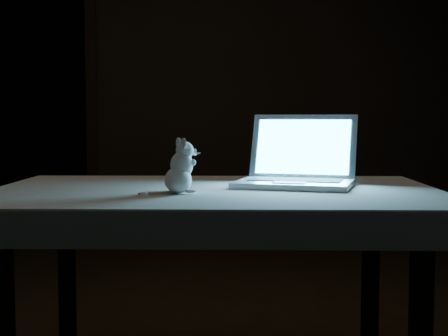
{
  "coord_description": "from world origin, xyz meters",
  "views": [
    {
      "loc": [
        -0.31,
        -2.61,
        0.98
      ],
      "look_at": [
        -0.01,
        -0.51,
        0.82
      ],
      "focal_mm": 52.0,
      "sensor_mm": 36.0,
      "label": 1
    }
  ],
  "objects": [
    {
      "name": "plush_mouse",
      "position": [
        -0.16,
        -0.61,
        0.83
      ],
      "size": [
        0.14,
        0.14,
        0.17
      ],
      "primitive_type": null,
      "rotation": [
        0.0,
        0.0,
        -0.15
      ],
      "color": "white",
      "rests_on": "tablecloth"
    },
    {
      "name": "doorway",
      "position": [
        -1.1,
        2.5,
        1.06
      ],
      "size": [
        1.06,
        0.36,
        2.13
      ],
      "primitive_type": null,
      "color": "black",
      "rests_on": "back_wall"
    },
    {
      "name": "back_wall",
      "position": [
        0.0,
        2.5,
        1.3
      ],
      "size": [
        4.5,
        0.04,
        2.6
      ],
      "primitive_type": "cube",
      "color": "black",
      "rests_on": "ground"
    },
    {
      "name": "tablecloth",
      "position": [
        -0.04,
        -0.52,
        0.7
      ],
      "size": [
        1.65,
        1.25,
        0.1
      ],
      "primitive_type": null,
      "rotation": [
        0.0,
        0.0,
        -0.19
      ],
      "color": "beige",
      "rests_on": "table"
    },
    {
      "name": "laptop",
      "position": [
        0.24,
        -0.46,
        0.88
      ],
      "size": [
        0.49,
        0.47,
        0.26
      ],
      "primitive_type": null,
      "rotation": [
        0.0,
        0.0,
        -0.43
      ],
      "color": "silver",
      "rests_on": "tablecloth"
    },
    {
      "name": "table",
      "position": [
        -0.04,
        -0.49,
        0.37
      ],
      "size": [
        1.51,
        1.1,
        0.74
      ],
      "primitive_type": null,
      "rotation": [
        0.0,
        0.0,
        -0.16
      ],
      "color": "black",
      "rests_on": "floor"
    }
  ]
}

